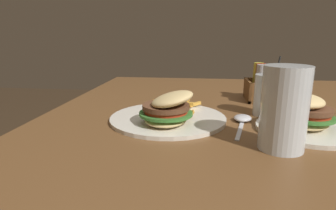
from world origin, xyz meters
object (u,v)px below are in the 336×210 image
Objects in this scene: meal_plate_near at (168,113)px; beer_glass at (284,111)px; juice_glass at (267,96)px; condiment_caddy at (259,86)px; meal_plate_far at (307,118)px; spoon at (243,119)px.

meal_plate_near is 1.85× the size of beer_glass.
juice_glass is at bearing 111.62° from meal_plate_near.
beer_glass is at bearing -4.95° from condiment_caddy.
beer_glass and juice_glass have the same top height.
meal_plate_far is (0.13, 0.07, -0.02)m from juice_glass.
beer_glass is 0.91× the size of spoon.
juice_glass reaches higher than meal_plate_far.
meal_plate_far reaches higher than spoon.
juice_glass is 1.32× the size of condiment_caddy.
condiment_caddy is at bearing -170.80° from meal_plate_far.
spoon is (-0.18, -0.05, -0.07)m from beer_glass.
meal_plate_far is (0.02, 0.34, 0.00)m from meal_plate_near.
meal_plate_far is (0.06, 0.14, 0.02)m from spoon.
juice_glass is at bearing -152.97° from meal_plate_far.
beer_glass is 1.00× the size of juice_glass.
beer_glass is 0.20m from spoon.
meal_plate_near is 2.43× the size of condiment_caddy.
condiment_caddy is (-0.30, 0.29, 0.02)m from meal_plate_near.
meal_plate_near is 1.32× the size of meal_plate_far.
meal_plate_near is 0.34m from meal_plate_far.
juice_glass is (-0.25, 0.02, -0.03)m from beer_glass.
juice_glass is at bearing 174.49° from beer_glass.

